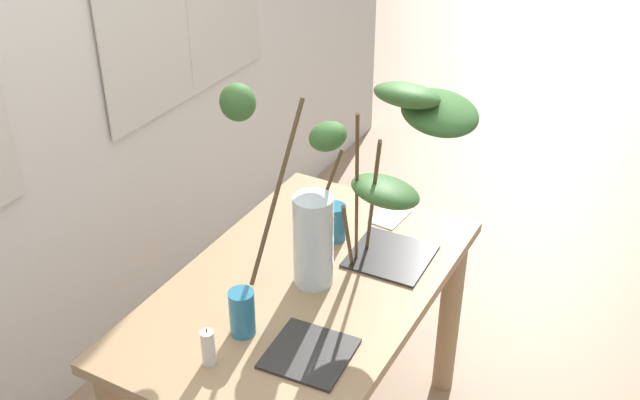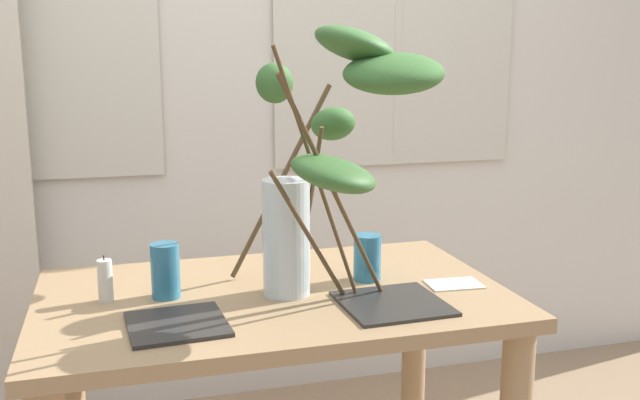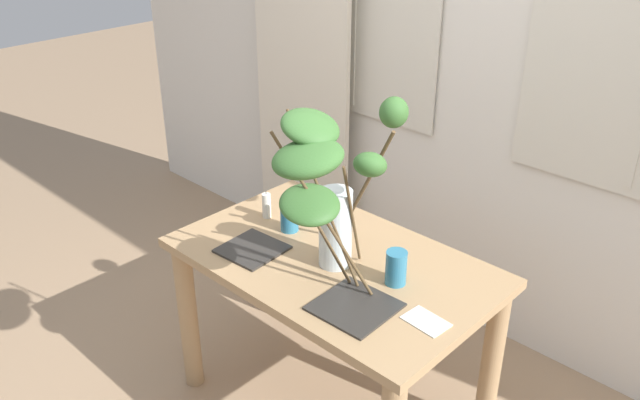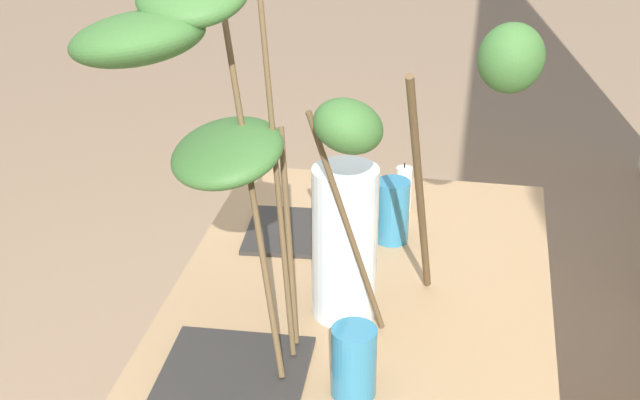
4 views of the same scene
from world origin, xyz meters
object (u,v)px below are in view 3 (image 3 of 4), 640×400
object	(u,v)px
dining_table	(333,290)
plate_square_left	(252,249)
drinking_glass_blue_right	(396,268)
plate_square_right	(355,306)
pillar_candle	(267,206)
vase_with_branches	(331,187)
drinking_glass_blue_left	(289,215)

from	to	relation	value
dining_table	plate_square_left	world-z (taller)	plate_square_left
drinking_glass_blue_right	plate_square_right	distance (m)	0.22
drinking_glass_blue_right	pillar_candle	size ratio (longest dim) A/B	1.06
plate_square_left	vase_with_branches	bearing A→B (deg)	7.27
vase_with_branches	pillar_candle	world-z (taller)	vase_with_branches
vase_with_branches	drinking_glass_blue_left	xyz separation A→B (m)	(-0.37, 0.16, -0.31)
drinking_glass_blue_left	plate_square_right	size ratio (longest dim) A/B	0.56
vase_with_branches	pillar_candle	xyz separation A→B (m)	(-0.52, 0.17, -0.32)
plate_square_left	dining_table	bearing A→B (deg)	33.33
vase_with_branches	drinking_glass_blue_right	distance (m)	0.39
drinking_glass_blue_right	plate_square_left	world-z (taller)	drinking_glass_blue_right
drinking_glass_blue_left	plate_square_left	xyz separation A→B (m)	(0.01, -0.21, -0.07)
plate_square_right	vase_with_branches	bearing A→B (deg)	162.19
drinking_glass_blue_left	pillar_candle	xyz separation A→B (m)	(-0.15, 0.01, -0.02)
drinking_glass_blue_right	plate_square_left	bearing A→B (deg)	-159.09
dining_table	drinking_glass_blue_left	distance (m)	0.35
vase_with_branches	plate_square_left	world-z (taller)	vase_with_branches
plate_square_left	pillar_candle	distance (m)	0.27
vase_with_branches	plate_square_right	xyz separation A→B (m)	(0.16, -0.05, -0.37)
drinking_glass_blue_right	plate_square_left	size ratio (longest dim) A/B	0.58
plate_square_right	dining_table	bearing A→B (deg)	145.84
dining_table	vase_with_branches	size ratio (longest dim) A/B	1.52
drinking_glass_blue_left	pillar_candle	size ratio (longest dim) A/B	1.18
pillar_candle	drinking_glass_blue_left	bearing A→B (deg)	-4.04
dining_table	drinking_glass_blue_left	bearing A→B (deg)	172.52
dining_table	pillar_candle	bearing A→B (deg)	173.73
drinking_glass_blue_right	pillar_candle	xyz separation A→B (m)	(-0.69, 0.02, -0.01)
drinking_glass_blue_left	plate_square_right	bearing A→B (deg)	-21.82
vase_with_branches	pillar_candle	distance (m)	0.63
vase_with_branches	drinking_glass_blue_right	world-z (taller)	vase_with_branches
plate_square_left	drinking_glass_blue_right	bearing A→B (deg)	20.91
dining_table	plate_square_right	world-z (taller)	plate_square_right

